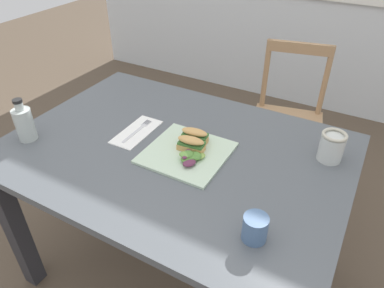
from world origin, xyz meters
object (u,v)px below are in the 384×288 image
at_px(dining_table, 175,172).
at_px(plate_lunch, 187,153).
at_px(sandwich_half_back, 195,135).
at_px(chair_wooden_far, 287,120).
at_px(bottle_cold_brew, 25,125).
at_px(cup_extra_side, 255,228).
at_px(mason_jar_iced_tea, 331,148).
at_px(sandwich_half_front, 191,144).
at_px(fork_on_napkin, 139,129).

height_order(dining_table, plate_lunch, plate_lunch).
bearing_deg(dining_table, sandwich_half_back, 52.12).
relative_size(chair_wooden_far, sandwich_half_back, 8.06).
bearing_deg(bottle_cold_brew, cup_extra_side, -2.07).
bearing_deg(bottle_cold_brew, dining_table, 22.65).
bearing_deg(cup_extra_side, mason_jar_iced_tea, 77.41).
height_order(chair_wooden_far, mason_jar_iced_tea, chair_wooden_far).
relative_size(bottle_cold_brew, mason_jar_iced_tea, 1.56).
height_order(sandwich_half_front, fork_on_napkin, sandwich_half_front).
height_order(dining_table, chair_wooden_far, chair_wooden_far).
relative_size(sandwich_half_back, cup_extra_side, 1.33).
bearing_deg(sandwich_half_back, sandwich_half_front, -74.46).
bearing_deg(sandwich_half_front, mason_jar_iced_tea, 24.23).
relative_size(chair_wooden_far, fork_on_napkin, 4.70).
distance_m(fork_on_napkin, mason_jar_iced_tea, 0.75).
distance_m(chair_wooden_far, fork_on_napkin, 1.00).
bearing_deg(chair_wooden_far, bottle_cold_brew, -123.84).
bearing_deg(bottle_cold_brew, plate_lunch, 20.05).
relative_size(dining_table, mason_jar_iced_tea, 11.53).
bearing_deg(cup_extra_side, dining_table, 148.32).
bearing_deg(sandwich_half_back, cup_extra_side, -41.39).
relative_size(sandwich_half_back, mason_jar_iced_tea, 0.96).
xyz_separation_m(plate_lunch, fork_on_napkin, (-0.25, 0.04, 0.00)).
distance_m(dining_table, bottle_cold_brew, 0.62).
height_order(dining_table, fork_on_napkin, fork_on_napkin).
height_order(sandwich_half_front, mason_jar_iced_tea, mason_jar_iced_tea).
relative_size(plate_lunch, bottle_cold_brew, 1.69).
bearing_deg(dining_table, cup_extra_side, -31.68).
bearing_deg(dining_table, sandwich_half_front, 9.41).
height_order(mason_jar_iced_tea, cup_extra_side, mason_jar_iced_tea).
relative_size(fork_on_napkin, bottle_cold_brew, 1.06).
xyz_separation_m(dining_table, sandwich_half_back, (0.05, 0.07, 0.16)).
xyz_separation_m(chair_wooden_far, plate_lunch, (-0.16, -0.91, 0.30)).
relative_size(sandwich_half_front, sandwich_half_back, 1.00).
relative_size(sandwich_half_front, fork_on_napkin, 0.58).
distance_m(sandwich_half_front, cup_extra_side, 0.45).
bearing_deg(bottle_cold_brew, fork_on_napkin, 37.15).
height_order(plate_lunch, cup_extra_side, cup_extra_side).
bearing_deg(dining_table, plate_lunch, -6.75).
relative_size(dining_table, sandwich_half_front, 12.01).
bearing_deg(chair_wooden_far, mason_jar_iced_tea, -65.24).
bearing_deg(mason_jar_iced_tea, bottle_cold_brew, -157.43).
height_order(dining_table, sandwich_half_back, sandwich_half_back).
height_order(fork_on_napkin, cup_extra_side, cup_extra_side).
height_order(sandwich_half_front, sandwich_half_back, same).
height_order(sandwich_half_front, bottle_cold_brew, bottle_cold_brew).
xyz_separation_m(chair_wooden_far, cup_extra_side, (0.21, -1.17, 0.33)).
bearing_deg(sandwich_half_front, plate_lunch, -114.87).
distance_m(chair_wooden_far, bottle_cold_brew, 1.41).
bearing_deg(plate_lunch, sandwich_half_front, 65.13).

